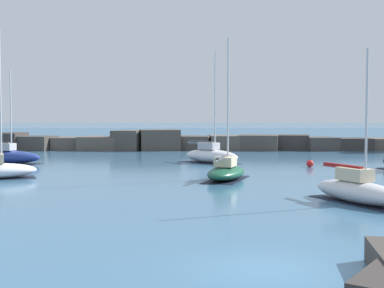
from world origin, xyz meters
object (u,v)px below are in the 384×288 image
at_px(sailboat_moored_0, 226,171).
at_px(sailboat_moored_4, 211,155).
at_px(sailboat_moored_5, 6,156).
at_px(mooring_buoy_orange_near, 310,164).
at_px(sailboat_moored_3, 358,190).

xyz_separation_m(sailboat_moored_0, sailboat_moored_4, (-0.75, 12.94, 0.14)).
xyz_separation_m(sailboat_moored_5, mooring_buoy_orange_near, (26.91, -2.88, -0.40)).
distance_m(sailboat_moored_0, mooring_buoy_orange_near, 11.80).
bearing_deg(sailboat_moored_0, sailboat_moored_5, 148.33).
bearing_deg(mooring_buoy_orange_near, sailboat_moored_0, -129.83).
distance_m(sailboat_moored_4, sailboat_moored_5, 18.63).
xyz_separation_m(sailboat_moored_0, mooring_buoy_orange_near, (7.55, 9.06, -0.29)).
bearing_deg(sailboat_moored_5, mooring_buoy_orange_near, -6.12).
distance_m(sailboat_moored_3, sailboat_moored_4, 23.49).
distance_m(sailboat_moored_4, mooring_buoy_orange_near, 9.18).
distance_m(sailboat_moored_3, mooring_buoy_orange_near, 18.63).
distance_m(sailboat_moored_0, sailboat_moored_3, 11.31).
bearing_deg(sailboat_moored_4, mooring_buoy_orange_near, -25.08).
relative_size(sailboat_moored_0, sailboat_moored_4, 0.95).
bearing_deg(sailboat_moored_0, sailboat_moored_3, -57.25).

